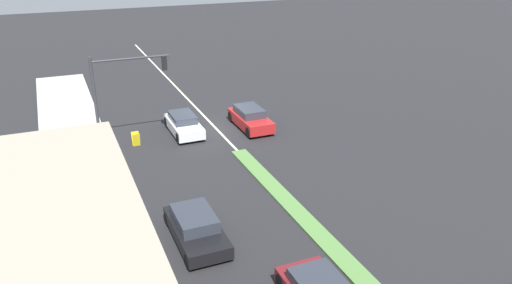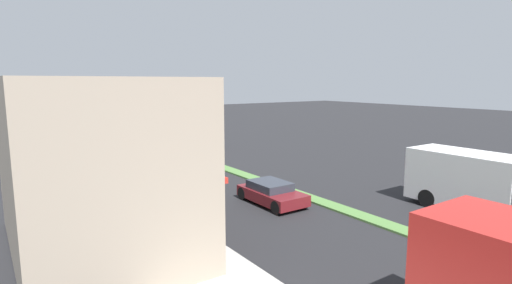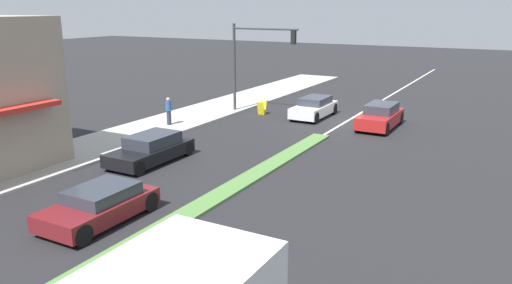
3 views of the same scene
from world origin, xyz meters
name	(u,v)px [view 2 (image 2 of 3)]	position (x,y,z in m)	size (l,w,h in m)	color
ground_plane	(306,197)	(0.00, 18.00, 0.00)	(160.00, 160.00, 0.00)	#232326
sidewalk_right	(148,235)	(9.00, 18.50, 0.06)	(4.00, 73.00, 0.12)	#B2AFA8
median_strip	(472,255)	(0.00, 27.00, 0.05)	(0.90, 46.00, 0.10)	#568442
lane_marking_center	(173,151)	(0.00, 0.00, 0.00)	(0.16, 60.00, 0.01)	beige
building_corner_store	(93,164)	(10.94, 18.44, 3.25)	(6.28, 9.76, 6.27)	tan
traffic_signal_main	(103,111)	(6.12, 0.57, 3.90)	(4.59, 0.34, 5.60)	#333338
pedestrian	(89,162)	(8.61, 6.20, 0.96)	(0.34, 0.34, 1.60)	#282D42
warning_aframe_sign	(114,153)	(5.47, 0.65, 0.43)	(0.45, 0.53, 0.84)	yellow
delivery_truck	(484,184)	(-5.00, 24.87, 1.47)	(2.44, 7.50, 2.87)	silver
sedan_maroon	(272,193)	(2.20, 17.82, 0.57)	(1.92, 3.84, 1.14)	maroon
hatchback_red	(198,142)	(-2.20, 0.53, 0.67)	(1.79, 4.19, 1.38)	#AD1E1E
van_white	(149,146)	(2.20, -0.24, 0.62)	(1.73, 4.09, 1.28)	silver
suv_black	(175,178)	(5.00, 12.02, 0.60)	(1.88, 4.20, 1.25)	black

